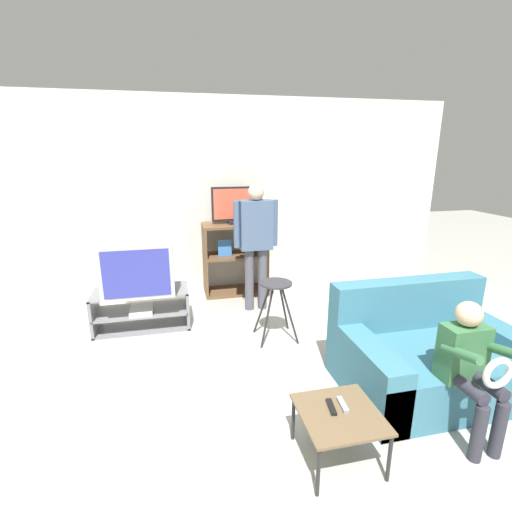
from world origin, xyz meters
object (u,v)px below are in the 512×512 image
at_px(couch, 426,356).
at_px(remote_control_black, 331,407).
at_px(television_main, 139,266).
at_px(person_seated_child, 471,362).
at_px(snack_table, 339,417).
at_px(folding_stool, 276,294).
at_px(remote_control_white, 343,404).
at_px(media_shelf, 235,258).
at_px(television_flat, 237,206).
at_px(tv_stand, 142,309).
at_px(person_standing_adult, 256,236).

bearing_deg(couch, remote_control_black, -154.35).
relative_size(television_main, person_seated_child, 0.77).
bearing_deg(person_seated_child, snack_table, -178.86).
bearing_deg(snack_table, folding_stool, 88.25).
distance_m(snack_table, remote_control_white, 0.08).
relative_size(television_main, media_shelf, 0.76).
height_order(television_main, person_seated_child, television_main).
bearing_deg(media_shelf, folding_stool, -82.40).
bearing_deg(television_flat, tv_stand, -145.61).
bearing_deg(media_shelf, person_standing_adult, -75.92).
relative_size(media_shelf, person_seated_child, 1.02).
bearing_deg(remote_control_black, snack_table, -45.46).
xyz_separation_m(remote_control_black, couch, (1.08, 0.52, -0.09)).
height_order(television_main, media_shelf, television_main).
bearing_deg(television_main, remote_control_black, -59.21).
height_order(media_shelf, person_seated_child, media_shelf).
relative_size(remote_control_black, couch, 0.10).
distance_m(television_main, person_seated_child, 3.15).
distance_m(folding_stool, person_standing_adult, 0.90).
relative_size(folding_stool, person_seated_child, 0.65).
distance_m(tv_stand, television_flat, 1.79).
xyz_separation_m(remote_control_black, person_standing_adult, (0.05, 2.36, 0.57)).
bearing_deg(snack_table, person_standing_adult, 89.60).
distance_m(remote_control_white, person_seated_child, 0.91).
xyz_separation_m(television_main, television_flat, (1.23, 0.83, 0.48)).
height_order(remote_control_white, couch, couch).
bearing_deg(couch, folding_stool, 133.02).
xyz_separation_m(couch, person_seated_child, (-0.11, -0.55, 0.29)).
distance_m(snack_table, remote_control_black, 0.08).
relative_size(couch, person_seated_child, 1.47).
height_order(television_flat, person_seated_child, television_flat).
bearing_deg(remote_control_white, person_standing_adult, 96.00).
bearing_deg(person_standing_adult, television_main, -171.39).
distance_m(folding_stool, person_seated_child, 1.83).
height_order(snack_table, person_seated_child, person_seated_child).
bearing_deg(television_main, person_standing_adult, 8.61).
bearing_deg(folding_stool, snack_table, -91.75).
xyz_separation_m(media_shelf, remote_control_black, (0.10, -2.98, -0.14)).
bearing_deg(television_main, folding_stool, -22.99).
bearing_deg(remote_control_white, snack_table, -124.00).
bearing_deg(person_standing_adult, person_seated_child, -69.19).
distance_m(media_shelf, folding_stool, 1.41).
height_order(media_shelf, folding_stool, media_shelf).
xyz_separation_m(media_shelf, person_standing_adult, (0.15, -0.61, 0.43)).
height_order(folding_stool, remote_control_black, folding_stool).
relative_size(media_shelf, couch, 0.69).
distance_m(remote_control_black, person_standing_adult, 2.43).
height_order(media_shelf, remote_control_black, media_shelf).
xyz_separation_m(folding_stool, person_standing_adult, (-0.03, 0.79, 0.43)).
relative_size(media_shelf, person_standing_adult, 0.63).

